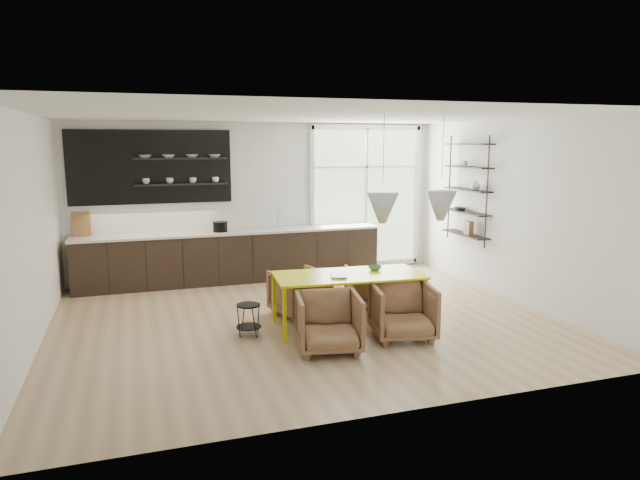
# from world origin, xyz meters

# --- Properties ---
(room) EXTENTS (7.02, 6.01, 2.91)m
(room) POSITION_xyz_m (0.58, 1.10, 1.46)
(room) COLOR tan
(room) RESTS_ON ground
(kitchen_run) EXTENTS (5.54, 0.69, 2.75)m
(kitchen_run) POSITION_xyz_m (-0.69, 2.69, 0.60)
(kitchen_run) COLOR black
(kitchen_run) RESTS_ON ground
(right_shelving) EXTENTS (0.26, 1.22, 1.90)m
(right_shelving) POSITION_xyz_m (3.36, 1.17, 1.65)
(right_shelving) COLOR black
(right_shelving) RESTS_ON ground
(dining_table) EXTENTS (2.10, 1.07, 0.74)m
(dining_table) POSITION_xyz_m (0.48, -0.44, 0.69)
(dining_table) COLOR #D1D803
(dining_table) RESTS_ON ground
(armchair_back_left) EXTENTS (0.91, 0.93, 0.68)m
(armchair_back_left) POSITION_xyz_m (-0.01, 0.29, 0.34)
(armchair_back_left) COLOR brown
(armchair_back_left) RESTS_ON ground
(armchair_back_right) EXTENTS (0.78, 0.79, 0.63)m
(armchair_back_right) POSITION_xyz_m (1.15, 0.37, 0.32)
(armchair_back_right) COLOR brown
(armchair_back_right) RESTS_ON ground
(armchair_front_left) EXTENTS (0.90, 0.92, 0.72)m
(armchair_front_left) POSITION_xyz_m (-0.09, -1.25, 0.36)
(armchair_front_left) COLOR brown
(armchair_front_left) RESTS_ON ground
(armchair_front_right) EXTENTS (0.91, 0.93, 0.72)m
(armchair_front_right) POSITION_xyz_m (0.98, -1.12, 0.36)
(armchair_front_right) COLOR brown
(armchair_front_right) RESTS_ON ground
(wire_stool) EXTENTS (0.34, 0.34, 0.43)m
(wire_stool) POSITION_xyz_m (-0.91, -0.39, 0.27)
(wire_stool) COLOR black
(wire_stool) RESTS_ON ground
(table_book) EXTENTS (0.29, 0.34, 0.03)m
(table_book) POSITION_xyz_m (0.20, -0.50, 0.76)
(table_book) COLOR white
(table_book) RESTS_ON dining_table
(table_bowl) EXTENTS (0.20, 0.20, 0.06)m
(table_bowl) POSITION_xyz_m (0.93, -0.31, 0.77)
(table_bowl) COLOR #42734A
(table_bowl) RESTS_ON dining_table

